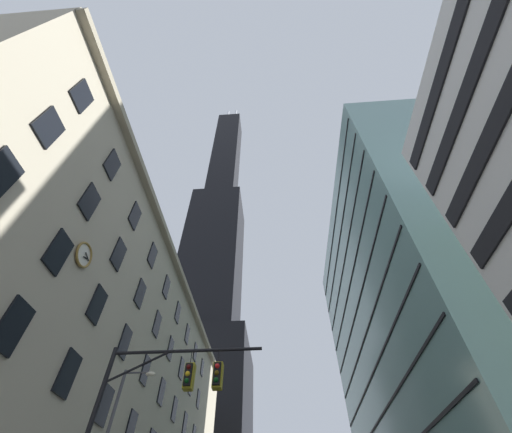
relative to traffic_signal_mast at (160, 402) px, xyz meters
name	(u,v)px	position (x,y,z in m)	size (l,w,h in m)	color
station_building	(80,391)	(-14.34, 17.78, 6.85)	(16.43, 57.55, 25.16)	#B2A88E
dark_skyscraper	(208,293)	(-17.43, 74.42, 56.84)	(28.20, 28.20, 205.82)	black
glass_office_midrise	(417,326)	(22.66, 24.81, 16.06)	(14.36, 40.68, 43.55)	gray
traffic_signal_mast	(160,402)	(0.00, 0.00, 0.00)	(6.89, 0.63, 7.86)	black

